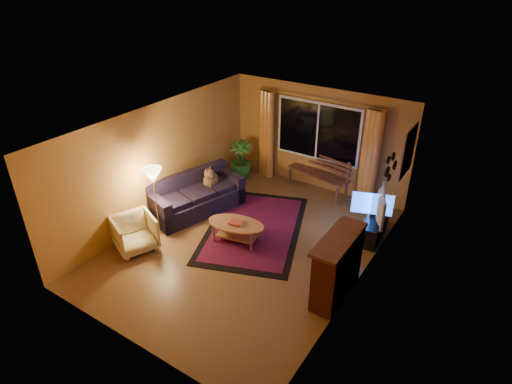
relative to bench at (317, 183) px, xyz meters
The scene contains 22 objects.
floor 2.77m from the bench, 93.78° to the right, with size 4.50×6.00×0.02m, color brown.
ceiling 3.57m from the bench, 93.78° to the right, with size 4.50×6.00×0.02m, color white.
wall_back 1.06m from the bench, 124.98° to the left, with size 4.50×0.02×2.50m, color #BE7F38.
wall_left 3.81m from the bench, 131.60° to the right, with size 0.02×6.00×2.50m, color #BE7F38.
wall_right 3.59m from the bench, 52.92° to the right, with size 0.02×6.00×2.50m, color #BE7F38.
window 1.24m from the bench, 133.01° to the left, with size 2.00×0.02×1.30m, color black.
curtain_rod 2.03m from the bench, 140.49° to the left, with size 0.03×0.03×3.20m, color #BF8C3F.
curtain_left 1.77m from the bench, behind, with size 0.36×0.36×2.24m, color orange.
curtain_right 1.47m from the bench, ahead, with size 0.36×0.36×2.24m, color orange.
bench is the anchor object (origin of this frame).
potted_plant 2.05m from the bench, 169.02° to the right, with size 0.56×0.56×1.00m, color #235B1E.
sofa 2.97m from the bench, 128.73° to the right, with size 0.89×2.09×0.84m, color black.
dog 2.61m from the bench, 134.39° to the right, with size 0.30×0.41×0.45m, color brown, non-canonical shape.
armchair 4.50m from the bench, 115.64° to the right, with size 0.74×0.70×0.77m, color beige.
floor_lamp 3.96m from the bench, 120.21° to the right, with size 0.24×0.24×1.46m, color #BF8C3F.
rug 2.26m from the bench, 99.71° to the right, with size 1.91×3.01×0.02m, color maroon.
coffee_table 2.82m from the bench, 98.89° to the right, with size 1.17×1.17×0.42m, color #A96740.
tv_console 2.14m from the bench, 31.83° to the right, with size 0.36×1.08×0.45m, color black.
television 2.20m from the bench, 31.83° to the right, with size 1.01×0.13×0.58m, color black.
fireplace 3.68m from the bench, 59.33° to the right, with size 0.40×1.20×1.10m, color maroon.
mirror_cluster 2.94m from the bench, 35.56° to the right, with size 0.06×0.60×0.56m, color black, non-canonical shape.
painting 2.50m from the bench, ahead, with size 0.04×0.76×0.96m, color orange.
Camera 1 is at (3.96, -5.78, 5.04)m, focal length 30.00 mm.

